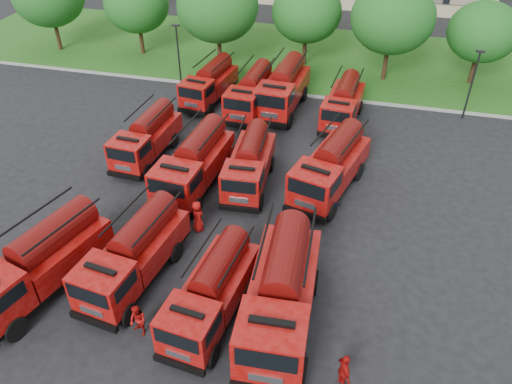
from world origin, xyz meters
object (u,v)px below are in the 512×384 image
fire_truck_4 (147,137)px  fire_truck_9 (252,92)px  fire_truck_5 (194,163)px  fire_truck_1 (134,254)px  fire_truck_10 (283,88)px  fire_truck_0 (39,262)px  firefighter_1 (141,333)px  fire_truck_8 (210,83)px  firefighter_4 (199,229)px  firefighter_3 (287,321)px  fire_truck_11 (343,103)px  firefighter_0 (271,351)px  fire_truck_7 (331,166)px  fire_truck_3 (281,293)px  firefighter_5 (324,217)px  fire_truck_2 (212,292)px  fire_truck_6 (249,163)px

fire_truck_4 → fire_truck_9: bearing=61.2°
fire_truck_5 → fire_truck_1: bearing=-86.8°
fire_truck_1 → fire_truck_10: fire_truck_10 is taller
fire_truck_0 → firefighter_1: 5.77m
fire_truck_8 → firefighter_4: bearing=-66.6°
fire_truck_10 → firefighter_4: bearing=-92.3°
fire_truck_0 → firefighter_3: 11.46m
fire_truck_8 → firefighter_3: (9.96, -19.58, -1.45)m
firefighter_4 → fire_truck_11: bearing=-63.2°
fire_truck_0 → fire_truck_9: fire_truck_0 is taller
fire_truck_9 → firefighter_1: size_ratio=4.15×
fire_truck_0 → firefighter_0: size_ratio=4.80×
fire_truck_7 → fire_truck_8: size_ratio=1.14×
fire_truck_3 → fire_truck_5: fire_truck_3 is taller
fire_truck_1 → fire_truck_4: 10.78m
fire_truck_5 → firefighter_5: bearing=-3.5°
fire_truck_7 → firefighter_5: 3.14m
fire_truck_4 → fire_truck_2: bearing=-51.0°
fire_truck_1 → firefighter_1: 3.68m
fire_truck_6 → fire_truck_7: bearing=3.4°
fire_truck_6 → fire_truck_8: (-5.76, 9.99, -0.01)m
fire_truck_8 → firefighter_4: fire_truck_8 is taller
fire_truck_5 → firefighter_1: 10.93m
fire_truck_4 → firefighter_4: fire_truck_4 is taller
fire_truck_8 → firefighter_4: size_ratio=3.60×
firefighter_4 → firefighter_0: bearing=-179.4°
fire_truck_8 → fire_truck_9: (3.56, -0.92, 0.07)m
fire_truck_3 → firefighter_4: (-5.48, 4.87, -1.77)m
fire_truck_5 → firefighter_3: bearing=-45.3°
fire_truck_11 → firefighter_5: 11.28m
fire_truck_9 → fire_truck_0: bearing=-100.8°
fire_truck_9 → firefighter_0: size_ratio=4.28×
fire_truck_7 → fire_truck_8: fire_truck_7 is taller
fire_truck_8 → fire_truck_9: fire_truck_9 is taller
firefighter_5 → firefighter_1: bearing=61.5°
firefighter_0 → firefighter_1: size_ratio=0.97×
firefighter_1 → firefighter_4: size_ratio=0.89×
fire_truck_0 → fire_truck_5: size_ratio=1.04×
fire_truck_2 → fire_truck_4: bearing=132.0°
firefighter_0 → fire_truck_3: bearing=55.2°
firefighter_5 → fire_truck_3: bearing=88.9°
fire_truck_5 → fire_truck_8: bearing=108.4°
firefighter_1 → fire_truck_4: bearing=139.7°
fire_truck_5 → fire_truck_6: (3.05, 0.99, -0.17)m
firefighter_1 → fire_truck_0: bearing=-167.0°
firefighter_4 → fire_truck_1: bearing=118.3°
fire_truck_9 → firefighter_5: size_ratio=3.91×
fire_truck_2 → firefighter_0: size_ratio=4.15×
fire_truck_0 → firefighter_4: 8.04m
fire_truck_2 → fire_truck_9: 19.31m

